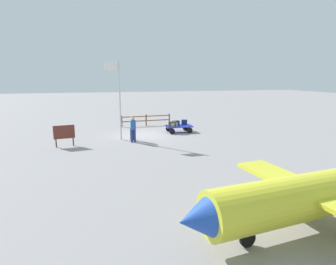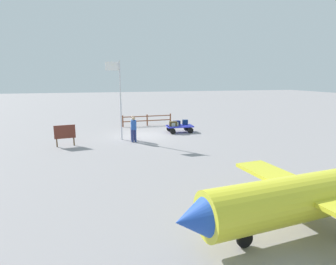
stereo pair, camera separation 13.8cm
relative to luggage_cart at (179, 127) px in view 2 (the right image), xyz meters
name	(u,v)px [view 2 (the right image)]	position (x,y,z in m)	size (l,w,h in m)	color
ground_plane	(145,135)	(2.85, 0.40, -0.41)	(120.00, 120.00, 0.00)	gray
luggage_cart	(179,127)	(0.00, 0.00, 0.00)	(2.06, 1.31, 0.54)	#2F37D0
suitcase_tan	(177,123)	(0.16, -0.23, 0.30)	(0.56, 0.43, 0.35)	navy
suitcase_grey	(173,124)	(0.59, 0.22, 0.32)	(0.62, 0.38, 0.38)	#3E3317
suitcase_maroon	(175,124)	(0.46, 0.23, 0.27)	(0.56, 0.33, 0.29)	gray
suitcase_navy	(185,122)	(-0.55, -0.27, 0.32)	(0.52, 0.43, 0.39)	navy
worker_lead	(133,126)	(3.90, 1.86, 0.58)	(0.39, 0.39, 1.72)	navy
worker_trailing	(134,127)	(3.92, 2.43, 0.61)	(0.39, 0.39, 1.71)	navy
airplane_near	(302,197)	(0.91, 14.55, 0.67)	(7.37, 5.55, 2.90)	gold
flagpole	(119,94)	(4.75, 1.45, 2.78)	(0.98, 0.10, 5.39)	silver
signboard	(65,133)	(8.26, 2.48, 0.46)	(1.26, 0.26, 1.35)	#4C3319
wooden_fence	(147,119)	(1.93, -3.60, 0.18)	(4.48, 0.31, 1.01)	brown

